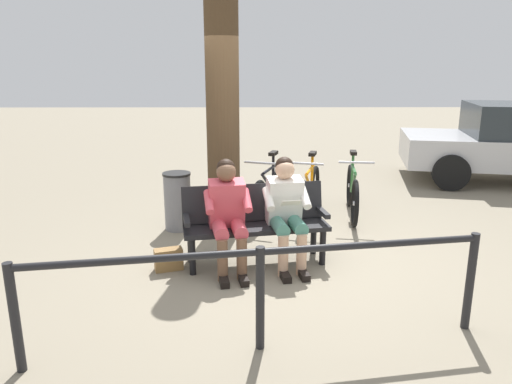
% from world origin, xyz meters
% --- Properties ---
extents(ground_plane, '(40.00, 40.00, 0.00)m').
position_xyz_m(ground_plane, '(0.00, 0.00, 0.00)').
color(ground_plane, gray).
extents(bench, '(1.66, 0.75, 0.87)m').
position_xyz_m(bench, '(0.28, 0.11, 0.51)').
color(bench, black).
rests_on(bench, ground).
extents(person_reading, '(0.54, 0.81, 1.20)m').
position_xyz_m(person_reading, '(-0.06, 0.22, 0.66)').
color(person_reading, white).
rests_on(person_reading, ground).
extents(person_companion, '(0.54, 0.81, 1.20)m').
position_xyz_m(person_companion, '(0.57, 0.33, 0.66)').
color(person_companion, '#D84C59').
rests_on(person_companion, ground).
extents(handbag, '(0.33, 0.23, 0.24)m').
position_xyz_m(handbag, '(1.22, 0.36, 0.12)').
color(handbag, olive).
rests_on(handbag, ground).
extents(tree_trunk, '(0.42, 0.42, 3.02)m').
position_xyz_m(tree_trunk, '(0.68, -0.89, 1.51)').
color(tree_trunk, '#4C3823').
rests_on(tree_trunk, ground).
extents(litter_bin, '(0.37, 0.37, 0.78)m').
position_xyz_m(litter_bin, '(1.31, -0.98, 0.39)').
color(litter_bin, slate).
rests_on(litter_bin, ground).
extents(bicycle_blue, '(0.48, 1.67, 0.94)m').
position_xyz_m(bicycle_blue, '(-1.16, -1.57, 0.36)').
color(bicycle_blue, black).
rests_on(bicycle_blue, ground).
extents(bicycle_green, '(0.60, 1.63, 0.94)m').
position_xyz_m(bicycle_green, '(-0.52, -1.50, 0.36)').
color(bicycle_green, black).
rests_on(bicycle_green, ground).
extents(bicycle_red, '(0.66, 1.61, 0.94)m').
position_xyz_m(bicycle_red, '(0.06, -1.54, 0.36)').
color(bicycle_red, black).
rests_on(bicycle_red, ground).
extents(railing_fence, '(3.57, 0.64, 0.85)m').
position_xyz_m(railing_fence, '(0.25, 1.86, 0.61)').
color(railing_fence, black).
rests_on(railing_fence, ground).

